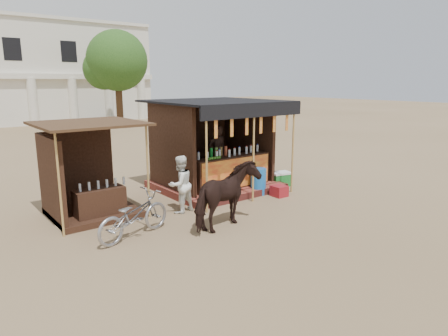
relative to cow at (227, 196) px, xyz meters
name	(u,v)px	position (x,y,z in m)	size (l,w,h in m)	color
ground	(265,224)	(0.88, -0.36, -0.76)	(120.00, 120.00, 0.00)	#846B4C
main_stall	(215,157)	(1.90, 3.00, 0.27)	(3.60, 3.61, 2.78)	maroon
secondary_stall	(84,183)	(-2.29, 2.87, 0.09)	(2.40, 2.40, 2.38)	#3A2115
cow	(227,196)	(0.00, 0.00, 0.00)	(0.82, 1.80, 1.52)	black
motorbike	(134,215)	(-1.95, 0.80, -0.26)	(0.66, 1.90, 1.00)	#94969C
bystander	(180,184)	(-0.24, 1.64, -0.01)	(0.73, 0.57, 1.50)	white
blue_barrel	(258,181)	(2.50, 1.64, -0.36)	(0.46, 0.46, 0.80)	#1762B2
red_crate	(279,191)	(2.85, 1.10, -0.60)	(0.40, 0.42, 0.32)	maroon
cooler	(281,179)	(3.75, 1.91, -0.53)	(0.72, 0.57, 0.46)	#197429
tree	(114,63)	(6.69, 21.78, 3.87)	(4.50, 4.40, 7.00)	#382314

